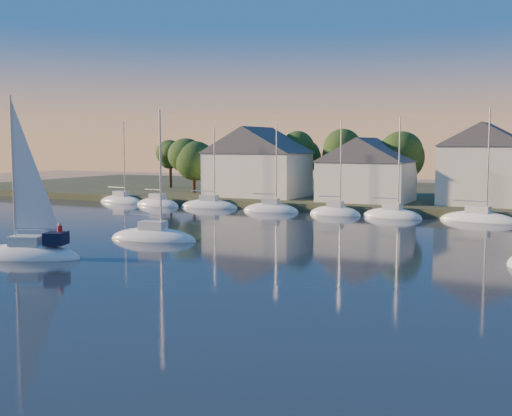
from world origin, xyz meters
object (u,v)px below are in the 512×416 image
Objects in this scene: clubhouse_centre at (366,169)px; hero_sailboat at (28,251)px; clubhouse_west at (258,161)px; clubhouse_east at (485,163)px; drifting_sailboat_left at (153,239)px.

hero_sailboat is (-10.98, -45.38, -4.58)m from clubhouse_centre.
hero_sailboat is (5.02, -46.38, -5.38)m from clubhouse_west.
clubhouse_west is at bearing -178.09° from clubhouse_east.
hero_sailboat reaches higher than clubhouse_west.
drifting_sailboat_left is (2.71, 11.38, -0.45)m from hero_sailboat.
clubhouse_centre is at bearing -171.87° from clubhouse_east.
drifting_sailboat_left is (-8.26, -34.00, -5.04)m from clubhouse_centre.
hero_sailboat reaches higher than clubhouse_east.
clubhouse_centre is at bearing -124.51° from hero_sailboat.
clubhouse_east is at bearing 8.13° from clubhouse_centre.
clubhouse_west reaches higher than clubhouse_centre.
drifting_sailboat_left reaches higher than clubhouse_centre.
clubhouse_west is 30.02m from clubhouse_east.
clubhouse_east is (30.00, 1.00, 0.07)m from clubhouse_west.
clubhouse_east is at bearing 1.91° from clubhouse_west.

